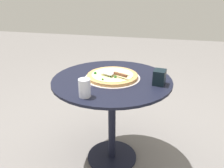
{
  "coord_description": "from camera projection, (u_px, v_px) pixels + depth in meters",
  "views": [
    {
      "loc": [
        -0.36,
        1.53,
        1.36
      ],
      "look_at": [
        0.0,
        -0.02,
        0.68
      ],
      "focal_mm": 36.85,
      "sensor_mm": 36.0,
      "label": 1
    }
  ],
  "objects": [
    {
      "name": "patio_table",
      "position": [
        112.0,
        99.0,
        1.76
      ],
      "size": [
        0.88,
        0.88,
        0.73
      ],
      "color": "black",
      "rests_on": "ground"
    },
    {
      "name": "pizza_on_tray",
      "position": [
        112.0,
        76.0,
        1.71
      ],
      "size": [
        0.41,
        0.41,
        0.04
      ],
      "color": "beige",
      "rests_on": "patio_table"
    },
    {
      "name": "pizza_server",
      "position": [
        115.0,
        73.0,
        1.65
      ],
      "size": [
        0.21,
        0.13,
        0.02
      ],
      "color": "silver",
      "rests_on": "pizza_on_tray"
    },
    {
      "name": "ground_plane",
      "position": [
        112.0,
        157.0,
        1.98
      ],
      "size": [
        10.0,
        10.0,
        0.0
      ],
      "primitive_type": "plane",
      "color": "gray"
    },
    {
      "name": "drinking_cup",
      "position": [
        85.0,
        88.0,
        1.4
      ],
      "size": [
        0.08,
        0.08,
        0.12
      ],
      "primitive_type": "cylinder",
      "color": "white",
      "rests_on": "patio_table"
    },
    {
      "name": "napkin_dispenser",
      "position": [
        159.0,
        77.0,
        1.58
      ],
      "size": [
        0.09,
        0.1,
        0.1
      ],
      "primitive_type": "cube",
      "rotation": [
        0.0,
        0.0,
        4.57
      ],
      "color": "black",
      "rests_on": "patio_table"
    }
  ]
}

